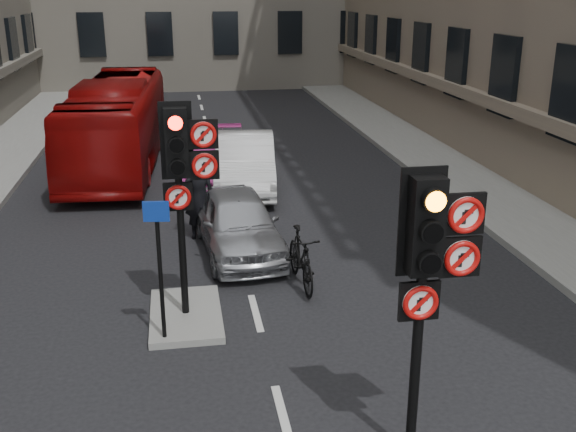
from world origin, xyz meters
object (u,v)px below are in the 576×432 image
object	(u,v)px
bus_red	(118,123)
motorcyclist	(199,198)
signal_far	(183,165)
car_white	(245,162)
car_silver	(238,222)
info_sign	(159,251)
motorcycle	(301,258)
car_pink	(216,161)
signal_near	(431,257)

from	to	relation	value
bus_red	motorcyclist	world-z (taller)	bus_red
signal_far	car_white	xyz separation A→B (m)	(1.75, 7.58, -1.95)
car_silver	info_sign	bearing A→B (deg)	-117.42
info_sign	bus_red	bearing A→B (deg)	104.51
motorcycle	motorcyclist	xyz separation A→B (m)	(-1.76, 2.85, 0.40)
signal_far	car_silver	distance (m)	3.72
bus_red	car_pink	bearing A→B (deg)	-40.60
info_sign	signal_far	bearing A→B (deg)	69.23
signal_far	info_sign	size ratio (longest dim) A/B	1.58
signal_near	car_pink	size ratio (longest dim) A/B	0.77
car_silver	motorcycle	distance (m)	2.15
car_white	motorcycle	size ratio (longest dim) A/B	2.50
car_silver	signal_near	bearing A→B (deg)	-82.73
signal_near	motorcyclist	distance (m)	8.34
signal_far	motorcyclist	distance (m)	4.25
signal_far	info_sign	distance (m)	1.45
signal_near	motorcyclist	size ratio (longest dim) A/B	1.89
car_white	bus_red	world-z (taller)	bus_red
signal_far	car_silver	size ratio (longest dim) A/B	0.93
signal_far	info_sign	xyz separation A→B (m)	(-0.44, -0.81, -1.12)
signal_near	bus_red	bearing A→B (deg)	106.79
motorcyclist	info_sign	xyz separation A→B (m)	(-0.77, -4.67, 0.64)
info_sign	car_white	bearing A→B (deg)	82.89
signal_far	car_pink	bearing A→B (deg)	83.18
signal_far	car_pink	distance (m)	8.42
car_white	info_sign	distance (m)	8.72
motorcyclist	info_sign	distance (m)	4.77
signal_far	bus_red	distance (m)	11.07
signal_far	car_silver	world-z (taller)	signal_far
car_silver	bus_red	size ratio (longest dim) A/B	0.40
car_white	info_sign	world-z (taller)	info_sign
signal_far	motorcyclist	bearing A→B (deg)	84.97
car_silver	car_pink	size ratio (longest dim) A/B	0.83
car_silver	car_pink	distance (m)	5.21
car_white	bus_red	size ratio (longest dim) A/B	0.47
car_silver	bus_red	distance (m)	8.49
signal_near	car_pink	world-z (taller)	signal_near
info_sign	motorcycle	bearing A→B (deg)	43.18
signal_far	info_sign	world-z (taller)	signal_far
car_silver	motorcyclist	world-z (taller)	motorcyclist
car_pink	bus_red	bearing A→B (deg)	140.27
info_sign	signal_near	bearing A→B (deg)	-38.94
car_white	motorcyclist	bearing A→B (deg)	-104.77
signal_near	info_sign	distance (m)	4.51
car_pink	bus_red	xyz separation A→B (m)	(-2.85, 2.72, 0.67)
signal_near	motorcyclist	bearing A→B (deg)	106.06
bus_red	signal_near	bearing A→B (deg)	-70.12
car_pink	motorcycle	distance (m)	7.19
bus_red	info_sign	distance (m)	11.73
signal_near	car_pink	bearing A→B (deg)	97.67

